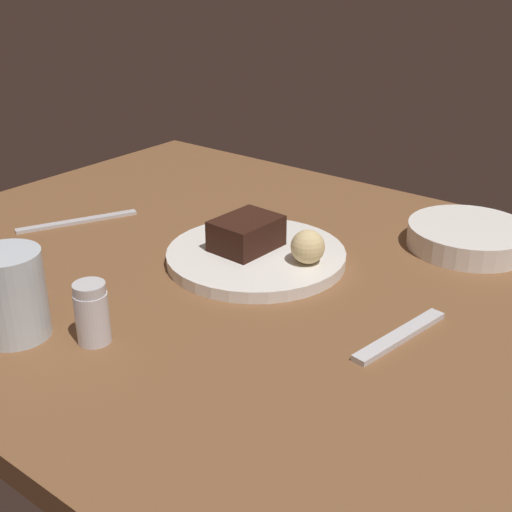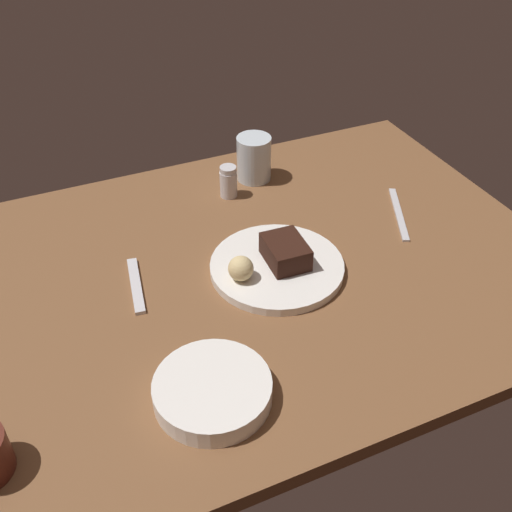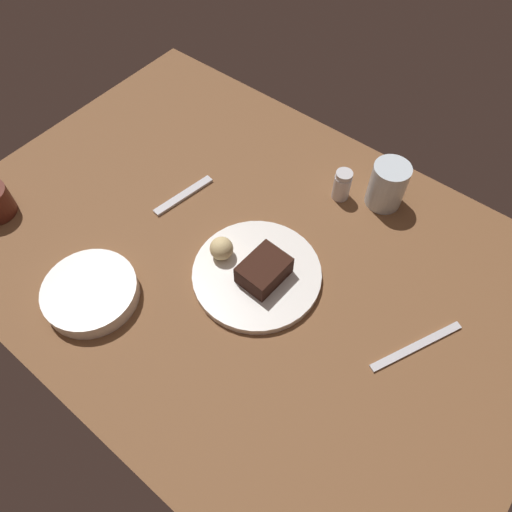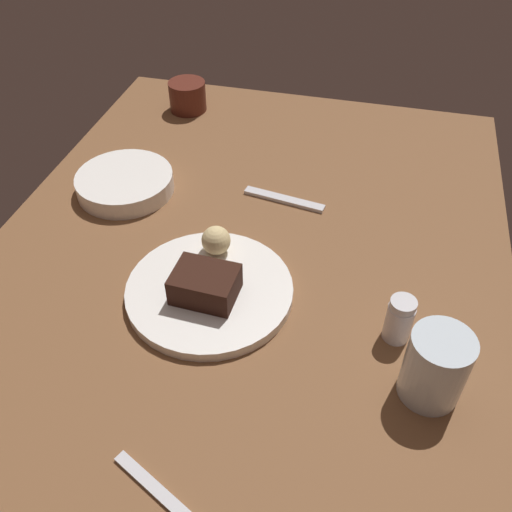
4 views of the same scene
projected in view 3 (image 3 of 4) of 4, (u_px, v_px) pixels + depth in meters
dining_table at (242, 256)px, 96.66cm from camera, size 120.00×84.00×3.00cm
dessert_plate at (257, 274)px, 91.43cm from camera, size 24.88×24.88×1.64cm
chocolate_cake_slice at (264, 270)px, 88.37cm from camera, size 7.40×9.43×4.35cm
bread_roll at (221, 248)px, 91.02cm from camera, size 4.58×4.58×4.58cm
salt_shaker at (342, 185)px, 100.74cm from camera, size 3.75×3.75×7.14cm
water_glass at (387, 185)px, 98.62cm from camera, size 7.74×7.74×10.19cm
side_bowl at (91, 293)px, 88.15cm from camera, size 17.59×17.59×3.37cm
dessert_spoon at (184, 195)px, 103.28cm from camera, size 4.11×15.10×0.70cm
butter_knife at (416, 346)px, 83.69cm from camera, size 9.42×17.76×0.50cm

